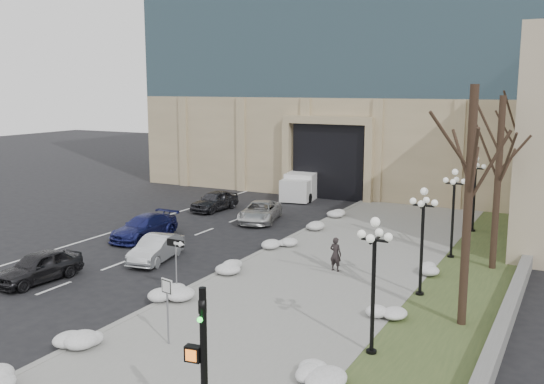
{
  "coord_description": "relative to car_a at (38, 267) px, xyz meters",
  "views": [
    {
      "loc": [
        14.18,
        -12.45,
        8.93
      ],
      "look_at": [
        -0.16,
        14.98,
        3.5
      ],
      "focal_mm": 40.0,
      "sensor_mm": 36.0,
      "label": 1
    }
  ],
  "objects": [
    {
      "name": "ground",
      "position": [
        7.83,
        -6.38,
        -0.72
      ],
      "size": [
        160.0,
        160.0,
        0.0
      ],
      "primitive_type": "plane",
      "color": "black",
      "rests_on": "ground"
    },
    {
      "name": "sidewalk",
      "position": [
        11.33,
        7.62,
        -0.66
      ],
      "size": [
        9.0,
        40.0,
        0.12
      ],
      "primitive_type": "cube",
      "color": "gray",
      "rests_on": "ground"
    },
    {
      "name": "curb",
      "position": [
        6.83,
        7.62,
        -0.65
      ],
      "size": [
        0.3,
        40.0,
        0.14
      ],
      "primitive_type": "cube",
      "color": "gray",
      "rests_on": "ground"
    },
    {
      "name": "grass_strip",
      "position": [
        17.83,
        7.62,
        -0.67
      ],
      "size": [
        4.0,
        40.0,
        0.1
      ],
      "primitive_type": "cube",
      "color": "#3A4B25",
      "rests_on": "ground"
    },
    {
      "name": "stone_wall",
      "position": [
        19.83,
        9.62,
        -0.37
      ],
      "size": [
        0.5,
        30.0,
        0.7
      ],
      "primitive_type": "cube",
      "color": "gray",
      "rests_on": "ground"
    },
    {
      "name": "car_a",
      "position": [
        0.0,
        0.0,
        0.0
      ],
      "size": [
        2.05,
        4.33,
        1.43
      ],
      "primitive_type": "imported",
      "rotation": [
        0.0,
        0.0,
        -0.09
      ],
      "color": "black",
      "rests_on": "ground"
    },
    {
      "name": "car_b",
      "position": [
        2.72,
        5.17,
        -0.05
      ],
      "size": [
        2.13,
        4.22,
        1.33
      ],
      "primitive_type": "imported",
      "rotation": [
        0.0,
        0.0,
        0.19
      ],
      "color": "#B9BDC2",
      "rests_on": "ground"
    },
    {
      "name": "car_c",
      "position": [
        -0.84,
        8.57,
        -0.02
      ],
      "size": [
        1.99,
        4.81,
        1.39
      ],
      "primitive_type": "imported",
      "rotation": [
        0.0,
        0.0,
        -0.01
      ],
      "color": "navy",
      "rests_on": "ground"
    },
    {
      "name": "car_d",
      "position": [
        3.01,
        15.78,
        -0.05
      ],
      "size": [
        3.38,
        5.23,
        1.34
      ],
      "primitive_type": "imported",
      "rotation": [
        0.0,
        0.0,
        0.26
      ],
      "color": "silver",
      "rests_on": "ground"
    },
    {
      "name": "car_e",
      "position": [
        -1.68,
        17.48,
        0.0
      ],
      "size": [
        2.0,
        4.33,
        1.44
      ],
      "primitive_type": "imported",
      "rotation": [
        0.0,
        0.0,
        -0.07
      ],
      "color": "#2A2A2F",
      "rests_on": "ground"
    },
    {
      "name": "pedestrian",
      "position": [
        11.68,
        7.54,
        0.24
      ],
      "size": [
        0.66,
        0.48,
        1.67
      ],
      "primitive_type": "imported",
      "rotation": [
        0.0,
        0.0,
        3.01
      ],
      "color": "black",
      "rests_on": "sidewalk"
    },
    {
      "name": "box_truck",
      "position": [
        1.81,
        25.46,
        0.3
      ],
      "size": [
        3.28,
        6.85,
        2.09
      ],
      "rotation": [
        0.0,
        0.0,
        0.16
      ],
      "color": "silver",
      "rests_on": "ground"
    },
    {
      "name": "one_way_sign",
      "position": [
        7.08,
        1.21,
        1.39
      ],
      "size": [
        0.95,
        0.26,
        2.55
      ],
      "rotation": [
        0.0,
        0.0,
        -0.05
      ],
      "color": "slate",
      "rests_on": "ground"
    },
    {
      "name": "keep_sign",
      "position": [
        9.68,
        -2.99,
        1.09
      ],
      "size": [
        0.52,
        0.16,
        2.46
      ],
      "rotation": [
        0.0,
        0.0,
        -0.22
      ],
      "color": "slate",
      "rests_on": "ground"
    },
    {
      "name": "traffic_signal",
      "position": [
        14.43,
        -7.86,
        1.47
      ],
      "size": [
        0.75,
        1.0,
        4.4
      ],
      "rotation": [
        0.0,
        0.0,
        0.14
      ],
      "color": "black",
      "rests_on": "ground"
    },
    {
      "name": "snow_clump_b",
      "position": [
        7.1,
        -4.3,
        -0.42
      ],
      "size": [
        1.1,
        1.6,
        0.36
      ],
      "primitive_type": "ellipsoid",
      "color": "white",
      "rests_on": "sidewalk"
    },
    {
      "name": "snow_clump_c",
      "position": [
        7.16,
        0.54,
        -0.42
      ],
      "size": [
        1.1,
        1.6,
        0.36
      ],
      "primitive_type": "ellipsoid",
      "color": "white",
      "rests_on": "sidewalk"
    },
    {
      "name": "snow_clump_d",
      "position": [
        7.07,
        5.13,
        -0.42
      ],
      "size": [
        1.1,
        1.6,
        0.36
      ],
      "primitive_type": "ellipsoid",
      "color": "white",
      "rests_on": "sidewalk"
    },
    {
      "name": "snow_clump_e",
      "position": [
        7.32,
        10.2,
        -0.42
      ],
      "size": [
        1.1,
        1.6,
        0.36
      ],
      "primitive_type": "ellipsoid",
      "color": "white",
      "rests_on": "sidewalk"
    },
    {
      "name": "snow_clump_f",
      "position": [
        7.09,
        14.69,
        -0.42
      ],
      "size": [
        1.1,
        1.6,
        0.36
      ],
      "primitive_type": "ellipsoid",
      "color": "white",
      "rests_on": "sidewalk"
    },
    {
      "name": "snow_clump_g",
      "position": [
        7.36,
        19.0,
        -0.42
      ],
      "size": [
        1.1,
        1.6,
        0.36
      ],
      "primitive_type": "ellipsoid",
      "color": "white",
      "rests_on": "sidewalk"
    },
    {
      "name": "snow_clump_h",
      "position": [
        15.4,
        -3.09,
        -0.42
      ],
      "size": [
        1.1,
        1.6,
        0.36
      ],
      "primitive_type": "ellipsoid",
      "color": "white",
      "rests_on": "sidewalk"
    },
    {
      "name": "snow_clump_i",
      "position": [
        15.59,
        2.45,
        -0.42
      ],
      "size": [
        1.1,
        1.6,
        0.36
      ],
      "primitive_type": "ellipsoid",
      "color": "white",
      "rests_on": "sidewalk"
    },
    {
      "name": "snow_clump_j",
      "position": [
        15.63,
        9.02,
        -0.42
      ],
      "size": [
        1.1,
        1.6,
        0.36
      ],
      "primitive_type": "ellipsoid",
      "color": "white",
      "rests_on": "sidewalk"
    },
    {
      "name": "lamppost_a",
      "position": [
        16.13,
        -0.38,
        2.36
      ],
      "size": [
        1.18,
        1.18,
        4.76
      ],
      "color": "black",
      "rests_on": "ground"
    },
    {
      "name": "lamppost_b",
      "position": [
        16.13,
        6.12,
        2.36
      ],
      "size": [
        1.18,
        1.18,
        4.76
      ],
      "color": "black",
      "rests_on": "ground"
    },
    {
      "name": "lamppost_c",
      "position": [
        16.13,
        12.62,
        2.36
      ],
      "size": [
        1.18,
        1.18,
        4.76
      ],
      "color": "black",
      "rests_on": "ground"
    },
    {
      "name": "lamppost_d",
      "position": [
        16.13,
        19.12,
        2.36
      ],
      "size": [
        1.18,
        1.18,
        4.76
      ],
      "color": "black",
      "rests_on": "ground"
    },
    {
      "name": "tree_near",
      "position": [
        18.33,
        3.62,
        5.11
      ],
      "size": [
        3.2,
        3.2,
        9.0
      ],
      "color": "black",
      "rests_on": "ground"
    },
    {
      "name": "tree_mid",
      "position": [
        18.33,
        11.62,
        4.79
      ],
      "size": [
        3.2,
        3.2,
        8.5
      ],
      "color": "black",
      "rests_on": "ground"
    },
    {
      "name": "tree_far",
      "position": [
        18.33,
        19.62,
        5.44
      ],
      "size": [
        3.2,
        3.2,
        9.5
      ],
      "color": "black",
      "rests_on": "ground"
    }
  ]
}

